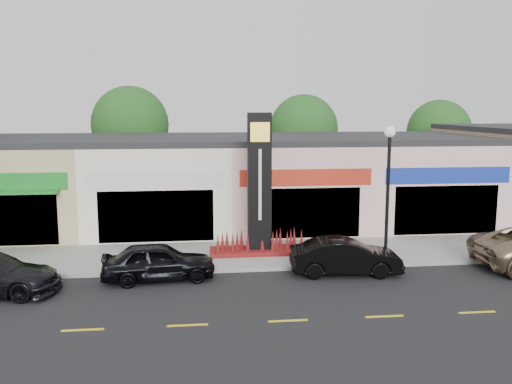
{
  "coord_description": "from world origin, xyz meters",
  "views": [
    {
      "loc": [
        0.28,
        -18.26,
        6.33
      ],
      "look_at": [
        2.83,
        4.0,
        2.85
      ],
      "focal_mm": 38.0,
      "sensor_mm": 36.0,
      "label": 1
    }
  ],
  "objects_px": {
    "lamp_east_near": "(388,180)",
    "car_black_sedan": "(159,261)",
    "pylon_sign": "(259,205)",
    "car_black_conv": "(346,257)"
  },
  "relations": [
    {
      "from": "pylon_sign",
      "to": "car_black_sedan",
      "type": "relative_size",
      "value": 1.44
    },
    {
      "from": "lamp_east_near",
      "to": "pylon_sign",
      "type": "xyz_separation_m",
      "value": [
        -5.0,
        1.7,
        -1.2
      ]
    },
    {
      "from": "car_black_sedan",
      "to": "lamp_east_near",
      "type": "bearing_deg",
      "value": -88.9
    },
    {
      "from": "car_black_sedan",
      "to": "car_black_conv",
      "type": "bearing_deg",
      "value": -96.47
    },
    {
      "from": "lamp_east_near",
      "to": "car_black_sedan",
      "type": "xyz_separation_m",
      "value": [
        -9.09,
        -1.08,
        -2.77
      ]
    },
    {
      "from": "car_black_conv",
      "to": "lamp_east_near",
      "type": "bearing_deg",
      "value": -54.76
    },
    {
      "from": "lamp_east_near",
      "to": "car_black_sedan",
      "type": "bearing_deg",
      "value": -173.25
    },
    {
      "from": "lamp_east_near",
      "to": "car_black_sedan",
      "type": "distance_m",
      "value": 9.57
    },
    {
      "from": "lamp_east_near",
      "to": "car_black_sedan",
      "type": "height_order",
      "value": "lamp_east_near"
    },
    {
      "from": "pylon_sign",
      "to": "lamp_east_near",
      "type": "bearing_deg",
      "value": -18.75
    }
  ]
}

